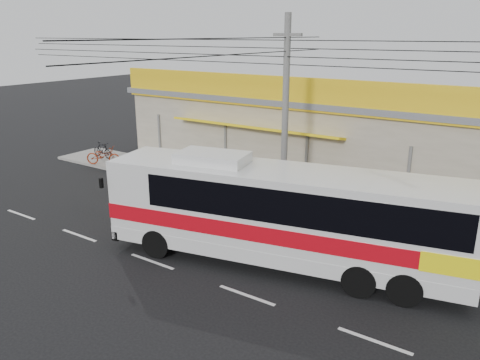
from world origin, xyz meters
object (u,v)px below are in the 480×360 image
(motorbike_dark, at_px, (102,150))
(utility_pole, at_px, (287,51))
(motorbike_red, at_px, (103,156))
(coach_bus, at_px, (287,211))

(motorbike_dark, distance_m, utility_pole, 15.47)
(motorbike_red, height_order, utility_pole, utility_pole)
(coach_bus, xyz_separation_m, utility_pole, (-2.48, 4.25, 5.00))
(coach_bus, bearing_deg, motorbike_red, 149.99)
(coach_bus, distance_m, motorbike_red, 15.90)
(motorbike_dark, bearing_deg, motorbike_red, -125.07)
(motorbike_red, bearing_deg, motorbike_dark, 26.00)
(motorbike_dark, xyz_separation_m, utility_pole, (13.99, -1.71, 6.36))
(coach_bus, height_order, motorbike_red, coach_bus)
(utility_pole, bearing_deg, motorbike_dark, 173.04)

